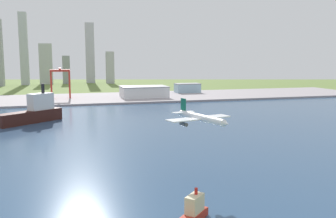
{
  "coord_description": "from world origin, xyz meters",
  "views": [
    {
      "loc": [
        -42.6,
        -41.79,
        58.93
      ],
      "look_at": [
        16.55,
        164.14,
        29.06
      ],
      "focal_mm": 39.69,
      "sensor_mm": 36.0,
      "label": 1
    }
  ],
  "objects_px": {
    "cargo_ship": "(33,112)",
    "warehouse_annex": "(187,88)",
    "warehouse_main": "(144,92)",
    "tugboat_small": "(191,214)",
    "airplane_landing": "(201,118)",
    "port_crane_red": "(60,76)"
  },
  "relations": [
    {
      "from": "port_crane_red",
      "to": "warehouse_main",
      "type": "height_order",
      "value": "port_crane_red"
    },
    {
      "from": "warehouse_annex",
      "to": "warehouse_main",
      "type": "bearing_deg",
      "value": -148.51
    },
    {
      "from": "airplane_landing",
      "to": "warehouse_main",
      "type": "bearing_deg",
      "value": 81.75
    },
    {
      "from": "cargo_ship",
      "to": "warehouse_annex",
      "type": "distance_m",
      "value": 307.79
    },
    {
      "from": "warehouse_annex",
      "to": "airplane_landing",
      "type": "bearing_deg",
      "value": -108.21
    },
    {
      "from": "tugboat_small",
      "to": "cargo_ship",
      "type": "bearing_deg",
      "value": 106.19
    },
    {
      "from": "warehouse_main",
      "to": "tugboat_small",
      "type": "bearing_deg",
      "value": -99.96
    },
    {
      "from": "warehouse_main",
      "to": "warehouse_annex",
      "type": "bearing_deg",
      "value": 31.49
    },
    {
      "from": "cargo_ship",
      "to": "airplane_landing",
      "type": "bearing_deg",
      "value": -66.57
    },
    {
      "from": "tugboat_small",
      "to": "port_crane_red",
      "type": "bearing_deg",
      "value": 96.06
    },
    {
      "from": "cargo_ship",
      "to": "port_crane_red",
      "type": "distance_m",
      "value": 183.81
    },
    {
      "from": "tugboat_small",
      "to": "warehouse_main",
      "type": "relative_size",
      "value": 0.3
    },
    {
      "from": "tugboat_small",
      "to": "cargo_ship",
      "type": "distance_m",
      "value": 245.37
    },
    {
      "from": "tugboat_small",
      "to": "cargo_ship",
      "type": "xyz_separation_m",
      "value": [
        -68.4,
        235.57,
        6.02
      ]
    },
    {
      "from": "airplane_landing",
      "to": "port_crane_red",
      "type": "distance_m",
      "value": 384.09
    },
    {
      "from": "airplane_landing",
      "to": "cargo_ship",
      "type": "xyz_separation_m",
      "value": [
        -86.0,
        198.41,
        -22.08
      ]
    },
    {
      "from": "warehouse_main",
      "to": "warehouse_annex",
      "type": "height_order",
      "value": "warehouse_main"
    },
    {
      "from": "port_crane_red",
      "to": "warehouse_annex",
      "type": "distance_m",
      "value": 201.46
    },
    {
      "from": "airplane_landing",
      "to": "port_crane_red",
      "type": "height_order",
      "value": "port_crane_red"
    },
    {
      "from": "tugboat_small",
      "to": "warehouse_main",
      "type": "xyz_separation_m",
      "value": [
        69.97,
        398.26,
        6.88
      ]
    },
    {
      "from": "warehouse_annex",
      "to": "cargo_ship",
      "type": "bearing_deg",
      "value": -136.04
    },
    {
      "from": "airplane_landing",
      "to": "port_crane_red",
      "type": "bearing_deg",
      "value": 99.26
    }
  ]
}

